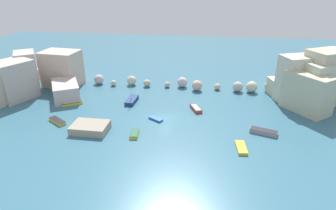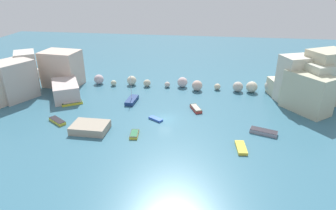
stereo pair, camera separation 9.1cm
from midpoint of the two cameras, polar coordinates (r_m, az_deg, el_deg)
name	(u,v)px [view 1 (the left image)]	position (r m, az deg, el deg)	size (l,w,h in m)	color
cove_water	(165,119)	(54.11, -0.64, -2.73)	(160.00, 160.00, 0.00)	#386C82
cliff_headland_left	(30,78)	(71.37, -25.32, 4.80)	(23.33, 22.41, 8.50)	#C2B1AC
cliff_headland_right	(314,83)	(66.84, 26.55, 3.78)	(19.76, 19.93, 11.11)	beige
rock_breakwater	(198,84)	(68.20, 5.84, 4.08)	(42.91, 4.24, 2.73)	beige
stone_dock	(90,127)	(51.57, -15.01, -4.26)	(6.04, 4.37, 1.30)	#A49885
moored_boat_0	(132,100)	(61.44, -7.13, 0.94)	(1.98, 4.68, 5.80)	navy
moored_boat_1	(72,103)	(63.14, -18.27, 0.36)	(4.26, 3.43, 0.54)	yellow
moored_boat_2	(156,119)	(53.69, -2.45, -2.74)	(2.85, 2.31, 0.40)	blue
moored_boat_3	(196,108)	(57.71, 5.42, -0.67)	(2.65, 3.93, 0.63)	#BF3A33
moored_boat_4	(134,134)	(48.94, -6.62, -5.67)	(1.57, 2.91, 0.51)	yellow
moored_boat_5	(241,148)	(46.53, 14.05, -8.08)	(1.72, 3.78, 0.46)	yellow
moored_boat_6	(57,121)	(56.40, -20.84, -2.93)	(3.92, 3.24, 0.58)	gold
moored_boat_7	(264,132)	(51.72, 18.12, -4.99)	(4.67, 2.86, 0.67)	gray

